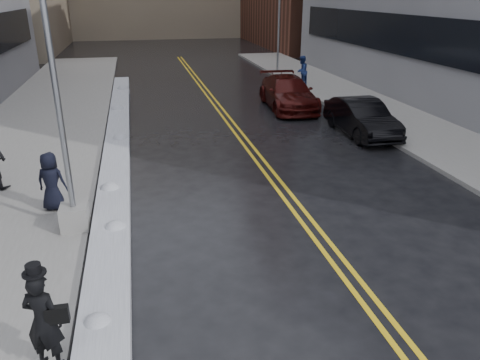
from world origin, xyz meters
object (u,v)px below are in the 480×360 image
fire_hydrant (378,111)px  pedestrian_c (51,181)px  traffic_signal (279,25)px  pedestrian_east (302,71)px  lamppost (63,135)px  car_maroon (288,93)px  car_black (362,118)px  pedestrian_fedora (43,321)px

fire_hydrant → pedestrian_c: size_ratio=0.46×
traffic_signal → pedestrian_east: (-0.15, -5.55, -2.34)m
lamppost → traffic_signal: (11.80, 22.00, 0.87)m
pedestrian_east → car_maroon: size_ratio=0.34×
traffic_signal → car_maroon: size_ratio=1.10×
pedestrian_c → car_black: pedestrian_c is taller
pedestrian_c → car_maroon: (9.88, 10.40, -0.16)m
pedestrian_c → pedestrian_east: (12.30, 15.18, 0.12)m
lamppost → pedestrian_fedora: (0.08, -4.67, -1.55)m
lamppost → traffic_signal: lamppost is taller
car_black → car_maroon: bearing=105.6°
pedestrian_east → lamppost: bearing=10.8°
pedestrian_c → car_maroon: 14.35m
traffic_signal → pedestrian_east: size_ratio=3.29×
pedestrian_fedora → car_maroon: size_ratio=0.31×
pedestrian_fedora → pedestrian_east: (11.57, 21.12, 0.08)m
lamppost → fire_hydrant: (12.30, 8.00, -1.98)m
car_black → car_maroon: car_maroon is taller
traffic_signal → pedestrian_fedora: (-11.72, -26.67, -2.42)m
traffic_signal → fire_hydrant: bearing=-88.0°
car_maroon → car_black: bearing=-71.0°
pedestrian_c → car_black: size_ratio=0.35×
fire_hydrant → car_maroon: size_ratio=0.13×
fire_hydrant → car_black: 2.26m
fire_hydrant → pedestrian_fedora: (-12.22, -12.67, 0.43)m
pedestrian_fedora → car_black: 15.35m
pedestrian_east → car_maroon: 5.37m
lamppost → traffic_signal: bearing=61.8°
pedestrian_fedora → pedestrian_c: pedestrian_fedora is taller
fire_hydrant → pedestrian_c: (-12.95, -6.73, 0.40)m
fire_hydrant → lamppost: bearing=-147.0°
pedestrian_fedora → car_black: (10.63, 11.07, -0.24)m
lamppost → pedestrian_east: (11.65, 16.45, -1.47)m
lamppost → pedestrian_fedora: size_ratio=4.59×
fire_hydrant → traffic_signal: bearing=92.0°
lamppost → pedestrian_east: lamppost is taller
fire_hydrant → pedestrian_c: 14.60m
lamppost → pedestrian_fedora: bearing=-89.0°
lamppost → pedestrian_c: lamppost is taller
fire_hydrant → car_maroon: 4.78m
pedestrian_c → pedestrian_east: bearing=-111.6°
pedestrian_east → car_black: 10.10m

